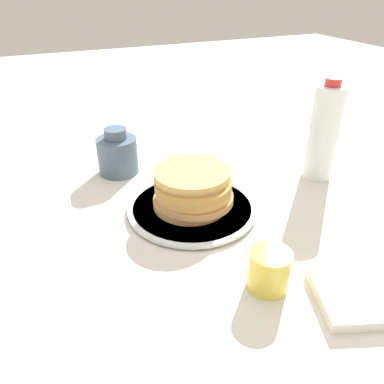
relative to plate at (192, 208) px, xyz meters
name	(u,v)px	position (x,y,z in m)	size (l,w,h in m)	color
ground_plane	(185,214)	(0.02, 0.01, -0.01)	(4.00, 4.00, 0.00)	silver
plate	(192,208)	(0.00, 0.00, 0.00)	(0.28, 0.28, 0.01)	silver
pancake_stack	(192,189)	(0.00, 0.00, 0.05)	(0.17, 0.17, 0.08)	tan
juice_glass	(269,270)	(-0.02, 0.26, 0.03)	(0.07, 0.07, 0.07)	yellow
cream_jug	(118,154)	(0.10, -0.24, 0.04)	(0.10, 0.10, 0.12)	#4C6075
water_bottle_near	(323,133)	(-0.35, -0.02, 0.11)	(0.07, 0.07, 0.25)	silver
napkin	(360,296)	(-0.14, 0.35, 0.00)	(0.17, 0.16, 0.02)	white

